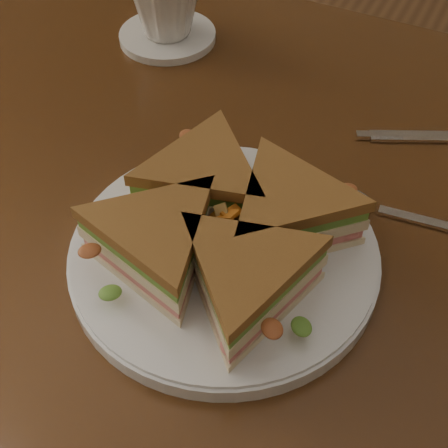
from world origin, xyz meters
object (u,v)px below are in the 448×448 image
at_px(coffee_cup, 165,0).
at_px(table, 278,277).
at_px(plate, 224,255).
at_px(sandwich_wedges, 224,228).
at_px(saucer, 168,36).
at_px(spoon, 372,207).
at_px(knife, 448,138).

bearing_deg(coffee_cup, table, -16.59).
height_order(plate, sandwich_wedges, sandwich_wedges).
height_order(table, saucer, saucer).
bearing_deg(sandwich_wedges, plate, 63.43).
height_order(spoon, coffee_cup, coffee_cup).
bearing_deg(spoon, knife, 66.81).
distance_m(table, coffee_cup, 0.37).
distance_m(table, sandwich_wedges, 0.17).
distance_m(spoon, knife, 0.15).
bearing_deg(spoon, plate, -135.94).
xyz_separation_m(sandwich_wedges, saucer, (-0.23, 0.30, -0.04)).
bearing_deg(table, plate, -109.81).
distance_m(plate, knife, 0.30).
height_order(table, knife, knife).
bearing_deg(sandwich_wedges, coffee_cup, 127.45).
bearing_deg(saucer, knife, -6.07).
bearing_deg(spoon, coffee_cup, 145.41).
xyz_separation_m(sandwich_wedges, coffee_cup, (-0.23, 0.30, 0.01)).
bearing_deg(knife, saucer, 148.80).
relative_size(table, saucer, 9.55).
bearing_deg(coffee_cup, saucer, 0.00).
bearing_deg(coffee_cup, sandwich_wedges, -28.30).
distance_m(sandwich_wedges, coffee_cup, 0.38).
bearing_deg(knife, spoon, -132.24).
relative_size(table, plate, 4.33).
bearing_deg(plate, knife, 61.11).
relative_size(table, sandwich_wedges, 4.24).
xyz_separation_m(table, sandwich_wedges, (-0.03, -0.08, 0.14)).
distance_m(spoon, saucer, 0.38).
bearing_deg(knife, coffee_cup, 148.80).
xyz_separation_m(plate, saucer, (-0.23, 0.30, -0.00)).
bearing_deg(saucer, table, -40.83).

